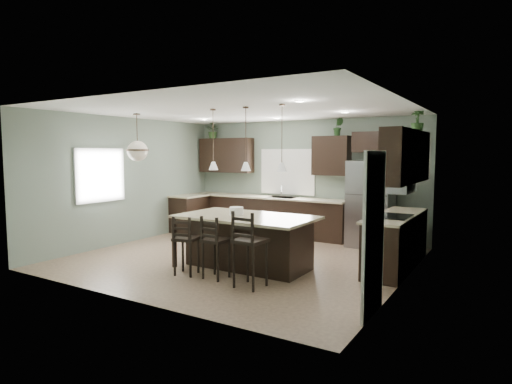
% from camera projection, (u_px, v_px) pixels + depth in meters
% --- Properties ---
extents(ground, '(6.00, 6.00, 0.00)m').
position_uv_depth(ground, '(241.00, 258.00, 8.19)').
color(ground, '#9E8466').
rests_on(ground, ground).
extents(pantry_door, '(0.04, 0.82, 2.04)m').
position_uv_depth(pantry_door, '(374.00, 234.00, 5.24)').
color(pantry_door, white).
rests_on(pantry_door, ground).
extents(window_back, '(1.35, 0.02, 1.00)m').
position_uv_depth(window_back, '(288.00, 172.00, 10.58)').
color(window_back, white).
rests_on(window_back, room_shell).
extents(window_left, '(0.02, 1.10, 1.00)m').
position_uv_depth(window_left, '(100.00, 175.00, 8.91)').
color(window_left, white).
rests_on(window_left, room_shell).
extents(left_return_cabs, '(0.60, 0.90, 0.90)m').
position_uv_depth(left_return_cabs, '(189.00, 214.00, 10.99)').
color(left_return_cabs, black).
rests_on(left_return_cabs, ground).
extents(left_return_countertop, '(0.66, 0.96, 0.04)m').
position_uv_depth(left_return_countertop, '(190.00, 196.00, 10.94)').
color(left_return_countertop, beige).
rests_on(left_return_countertop, left_return_cabs).
extents(back_lower_cabs, '(4.20, 0.60, 0.90)m').
position_uv_depth(back_lower_cabs, '(266.00, 216.00, 10.67)').
color(back_lower_cabs, black).
rests_on(back_lower_cabs, ground).
extents(back_countertop, '(4.20, 0.66, 0.04)m').
position_uv_depth(back_countertop, '(266.00, 197.00, 10.61)').
color(back_countertop, beige).
rests_on(back_countertop, back_lower_cabs).
extents(sink_inset, '(0.70, 0.45, 0.01)m').
position_uv_depth(sink_inset, '(282.00, 197.00, 10.38)').
color(sink_inset, gray).
rests_on(sink_inset, back_countertop).
extents(faucet, '(0.02, 0.02, 0.28)m').
position_uv_depth(faucet, '(281.00, 192.00, 10.34)').
color(faucet, silver).
rests_on(faucet, back_countertop).
extents(back_upper_left, '(1.55, 0.34, 0.90)m').
position_uv_depth(back_upper_left, '(226.00, 155.00, 11.32)').
color(back_upper_left, black).
rests_on(back_upper_left, room_shell).
extents(back_upper_right, '(0.85, 0.34, 0.90)m').
position_uv_depth(back_upper_right, '(331.00, 156.00, 9.80)').
color(back_upper_right, black).
rests_on(back_upper_right, room_shell).
extents(fridge_header, '(1.05, 0.34, 0.45)m').
position_uv_depth(fridge_header, '(378.00, 142.00, 9.23)').
color(fridge_header, black).
rests_on(fridge_header, room_shell).
extents(right_lower_cabs, '(0.60, 2.35, 0.90)m').
position_uv_depth(right_lower_cabs, '(396.00, 242.00, 7.50)').
color(right_lower_cabs, black).
rests_on(right_lower_cabs, ground).
extents(right_countertop, '(0.66, 2.35, 0.04)m').
position_uv_depth(right_countertop, '(396.00, 216.00, 7.47)').
color(right_countertop, beige).
rests_on(right_countertop, right_lower_cabs).
extents(cooktop, '(0.58, 0.75, 0.02)m').
position_uv_depth(cooktop, '(392.00, 216.00, 7.23)').
color(cooktop, black).
rests_on(cooktop, right_countertop).
extents(wall_oven_front, '(0.01, 0.72, 0.60)m').
position_uv_depth(wall_oven_front, '(375.00, 243.00, 7.42)').
color(wall_oven_front, gray).
rests_on(wall_oven_front, right_lower_cabs).
extents(right_upper_cabs, '(0.34, 2.35, 0.90)m').
position_uv_depth(right_upper_cabs, '(407.00, 157.00, 7.29)').
color(right_upper_cabs, black).
rests_on(right_upper_cabs, room_shell).
extents(microwave, '(0.40, 0.75, 0.40)m').
position_uv_depth(microwave, '(399.00, 181.00, 7.12)').
color(microwave, gray).
rests_on(microwave, right_upper_cabs).
extents(refrigerator, '(0.90, 0.74, 1.85)m').
position_uv_depth(refrigerator, '(371.00, 204.00, 9.13)').
color(refrigerator, gray).
rests_on(refrigerator, ground).
extents(kitchen_island, '(2.39, 1.37, 0.92)m').
position_uv_depth(kitchen_island, '(246.00, 242.00, 7.45)').
color(kitchen_island, black).
rests_on(kitchen_island, ground).
extents(serving_dish, '(0.24, 0.24, 0.14)m').
position_uv_depth(serving_dish, '(236.00, 211.00, 7.51)').
color(serving_dish, silver).
rests_on(serving_dish, kitchen_island).
extents(bar_stool_left, '(0.44, 0.44, 0.99)m').
position_uv_depth(bar_stool_left, '(186.00, 245.00, 7.05)').
color(bar_stool_left, black).
rests_on(bar_stool_left, ground).
extents(bar_stool_center, '(0.39, 0.39, 1.02)m').
position_uv_depth(bar_stool_center, '(216.00, 247.00, 6.83)').
color(bar_stool_center, black).
rests_on(bar_stool_center, ground).
extents(bar_stool_right, '(0.46, 0.46, 1.16)m').
position_uv_depth(bar_stool_right, '(250.00, 249.00, 6.37)').
color(bar_stool_right, black).
rests_on(bar_stool_right, ground).
extents(pendant_left, '(0.17, 0.17, 1.10)m').
position_uv_depth(pendant_left, '(213.00, 140.00, 7.66)').
color(pendant_left, white).
rests_on(pendant_left, room_shell).
extents(pendant_center, '(0.17, 0.17, 1.10)m').
position_uv_depth(pendant_center, '(246.00, 139.00, 7.29)').
color(pendant_center, silver).
rests_on(pendant_center, room_shell).
extents(pendant_right, '(0.17, 0.17, 1.10)m').
position_uv_depth(pendant_right, '(282.00, 138.00, 6.93)').
color(pendant_right, white).
rests_on(pendant_right, room_shell).
extents(chandelier, '(0.45, 0.45, 0.95)m').
position_uv_depth(chandelier, '(137.00, 137.00, 8.56)').
color(chandelier, beige).
rests_on(chandelier, room_shell).
extents(plant_back_left, '(0.48, 0.45, 0.42)m').
position_uv_depth(plant_back_left, '(213.00, 131.00, 11.44)').
color(plant_back_left, '#2B491F').
rests_on(plant_back_left, back_upper_left).
extents(plant_back_right, '(0.27, 0.24, 0.40)m').
position_uv_depth(plant_back_right, '(338.00, 127.00, 9.63)').
color(plant_back_right, '#244A20').
rests_on(plant_back_right, back_upper_right).
extents(plant_right_wall, '(0.26, 0.26, 0.43)m').
position_uv_depth(plant_right_wall, '(417.00, 121.00, 8.06)').
color(plant_right_wall, '#2F5826').
rests_on(plant_right_wall, right_upper_cabs).
extents(room_shell, '(6.00, 6.00, 6.00)m').
position_uv_depth(room_shell, '(240.00, 170.00, 8.04)').
color(room_shell, slate).
rests_on(room_shell, ground).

